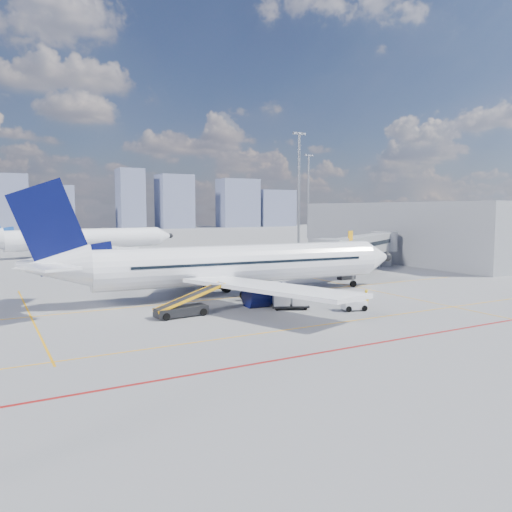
{
  "coord_description": "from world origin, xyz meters",
  "views": [
    {
      "loc": [
        -23.35,
        -36.41,
        8.83
      ],
      "look_at": [
        1.71,
        8.81,
        4.0
      ],
      "focal_mm": 35.0,
      "sensor_mm": 36.0,
      "label": 1
    }
  ],
  "objects_px": {
    "second_aircraft": "(78,239)",
    "belt_loader": "(183,308)",
    "ramp_worker": "(366,299)",
    "main_aircraft": "(228,265)",
    "baggage_tug": "(353,303)",
    "cargo_dolly": "(290,298)"
  },
  "relations": [
    {
      "from": "ramp_worker",
      "to": "baggage_tug",
      "type": "bearing_deg",
      "value": 111.07
    },
    {
      "from": "second_aircraft",
      "to": "main_aircraft",
      "type": "bearing_deg",
      "value": -91.22
    },
    {
      "from": "baggage_tug",
      "to": "belt_loader",
      "type": "distance_m",
      "value": 14.74
    },
    {
      "from": "ramp_worker",
      "to": "second_aircraft",
      "type": "bearing_deg",
      "value": 25.78
    },
    {
      "from": "second_aircraft",
      "to": "cargo_dolly",
      "type": "xyz_separation_m",
      "value": [
        7.73,
        -61.89,
        -2.24
      ]
    },
    {
      "from": "main_aircraft",
      "to": "second_aircraft",
      "type": "height_order",
      "value": "main_aircraft"
    },
    {
      "from": "second_aircraft",
      "to": "baggage_tug",
      "type": "bearing_deg",
      "value": -86.65
    },
    {
      "from": "main_aircraft",
      "to": "ramp_worker",
      "type": "xyz_separation_m",
      "value": [
        8.29,
        -11.25,
        -2.38
      ]
    },
    {
      "from": "ramp_worker",
      "to": "main_aircraft",
      "type": "bearing_deg",
      "value": 50.02
    },
    {
      "from": "main_aircraft",
      "to": "cargo_dolly",
      "type": "height_order",
      "value": "main_aircraft"
    },
    {
      "from": "second_aircraft",
      "to": "belt_loader",
      "type": "xyz_separation_m",
      "value": [
        -1.69,
        -60.11,
        -2.56
      ]
    },
    {
      "from": "baggage_tug",
      "to": "ramp_worker",
      "type": "relative_size",
      "value": 1.34
    },
    {
      "from": "main_aircraft",
      "to": "baggage_tug",
      "type": "xyz_separation_m",
      "value": [
        6.53,
        -11.48,
        -2.54
      ]
    },
    {
      "from": "belt_loader",
      "to": "ramp_worker",
      "type": "height_order",
      "value": "belt_loader"
    },
    {
      "from": "second_aircraft",
      "to": "ramp_worker",
      "type": "distance_m",
      "value": 66.37
    },
    {
      "from": "main_aircraft",
      "to": "second_aircraft",
      "type": "distance_m",
      "value": 53.9
    },
    {
      "from": "belt_loader",
      "to": "main_aircraft",
      "type": "bearing_deg",
      "value": 36.41
    },
    {
      "from": "main_aircraft",
      "to": "ramp_worker",
      "type": "distance_m",
      "value": 14.17
    },
    {
      "from": "cargo_dolly",
      "to": "belt_loader",
      "type": "height_order",
      "value": "belt_loader"
    },
    {
      "from": "main_aircraft",
      "to": "cargo_dolly",
      "type": "distance_m",
      "value": 8.83
    },
    {
      "from": "second_aircraft",
      "to": "belt_loader",
      "type": "height_order",
      "value": "second_aircraft"
    },
    {
      "from": "main_aircraft",
      "to": "belt_loader",
      "type": "bearing_deg",
      "value": -134.18
    }
  ]
}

